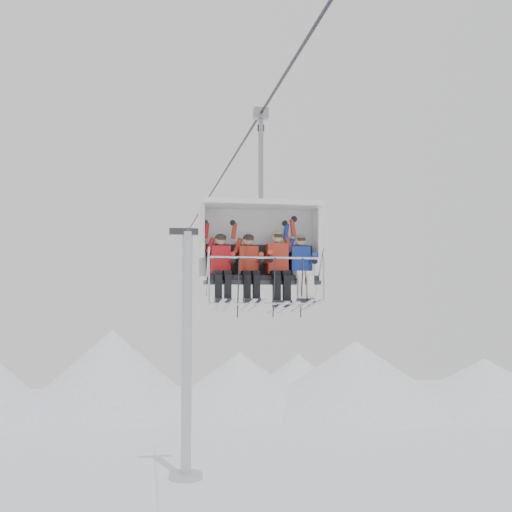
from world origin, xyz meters
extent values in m
cone|color=white|center=(-5.00, 44.00, 3.50)|extent=(16.00, 16.00, 7.00)
cone|color=white|center=(6.00, 43.00, 2.50)|extent=(14.00, 14.00, 5.00)
cone|color=white|center=(16.00, 41.00, 3.00)|extent=(18.00, 18.00, 6.00)
cone|color=white|center=(27.00, 39.00, 2.25)|extent=(16.00, 16.00, 4.50)
cone|color=white|center=(12.00, 46.00, 2.25)|extent=(12.00, 12.00, 4.50)
cylinder|color=#B2B4B9|center=(0.00, 22.00, 6.65)|extent=(0.56, 0.56, 13.30)
cylinder|color=#B2B4B9|center=(0.00, 22.00, 0.15)|extent=(1.80, 1.80, 0.30)
cube|color=#323238|center=(0.00, 22.00, 13.30)|extent=(2.00, 0.35, 0.35)
cylinder|color=#323238|center=(0.00, 0.00, 13.30)|extent=(0.06, 50.00, 0.06)
cube|color=black|center=(0.00, -0.67, 9.95)|extent=(2.17, 0.55, 0.10)
cube|color=black|center=(0.00, -0.41, 10.32)|extent=(2.17, 0.10, 0.63)
cube|color=#323238|center=(0.00, -0.67, 9.86)|extent=(2.27, 0.60, 0.08)
cube|color=silver|center=(0.00, -0.19, 10.71)|extent=(2.41, 0.10, 1.44)
cube|color=silver|center=(0.00, -0.59, 11.43)|extent=(2.41, 0.90, 0.10)
cylinder|color=silver|center=(0.00, -1.22, 10.32)|extent=(2.21, 0.04, 0.04)
cylinder|color=silver|center=(0.00, -1.29, 9.45)|extent=(2.21, 0.04, 0.04)
cylinder|color=gray|center=(0.00, -0.57, 12.36)|extent=(0.10, 0.10, 1.87)
cube|color=gray|center=(0.00, -0.57, 13.30)|extent=(0.30, 0.18, 0.22)
cube|color=red|center=(-0.82, -0.63, 10.30)|extent=(0.38, 0.25, 0.55)
sphere|color=tan|center=(-0.82, -0.67, 10.70)|extent=(0.21, 0.21, 0.21)
cube|color=black|center=(-0.91, -1.07, 9.78)|extent=(0.13, 0.15, 0.45)
cube|color=black|center=(-0.73, -1.07, 9.78)|extent=(0.13, 0.15, 0.45)
cube|color=silver|center=(-0.91, -1.17, 9.41)|extent=(0.08, 1.69, 0.26)
cube|color=silver|center=(-0.73, -1.17, 9.41)|extent=(0.08, 1.69, 0.26)
cube|color=#A92D1C|center=(-0.27, -0.63, 10.31)|extent=(0.38, 0.25, 0.56)
sphere|color=tan|center=(-0.27, -0.67, 10.70)|extent=(0.21, 0.21, 0.21)
cube|color=black|center=(-0.36, -1.07, 9.78)|extent=(0.13, 0.15, 0.45)
cube|color=black|center=(-0.18, -1.07, 9.78)|extent=(0.13, 0.15, 0.45)
cube|color=silver|center=(-0.36, -1.17, 9.41)|extent=(0.09, 1.69, 0.26)
cube|color=silver|center=(-0.18, -1.17, 9.41)|extent=(0.09, 1.69, 0.26)
cube|color=#B5301E|center=(0.32, -0.63, 10.34)|extent=(0.41, 0.28, 0.61)
sphere|color=tan|center=(0.32, -0.67, 10.77)|extent=(0.23, 0.23, 0.23)
cube|color=black|center=(0.22, -1.07, 9.75)|extent=(0.14, 0.15, 0.49)
cube|color=black|center=(0.41, -1.07, 9.75)|extent=(0.14, 0.15, 0.49)
cube|color=silver|center=(0.22, -1.17, 9.37)|extent=(0.09, 1.69, 0.26)
cube|color=silver|center=(0.41, -1.17, 9.37)|extent=(0.09, 1.69, 0.26)
cube|color=navy|center=(0.79, -0.63, 10.31)|extent=(0.38, 0.25, 0.56)
sphere|color=tan|center=(0.79, -0.67, 10.71)|extent=(0.21, 0.21, 0.21)
cube|color=white|center=(0.69, -1.07, 9.77)|extent=(0.13, 0.15, 0.45)
cube|color=white|center=(0.88, -1.07, 9.77)|extent=(0.13, 0.15, 0.45)
cube|color=silver|center=(0.69, -1.17, 9.41)|extent=(0.09, 1.69, 0.26)
cube|color=silver|center=(0.88, -1.17, 9.41)|extent=(0.09, 1.69, 0.26)
camera|label=1|loc=(-2.28, -13.13, 9.50)|focal=45.00mm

